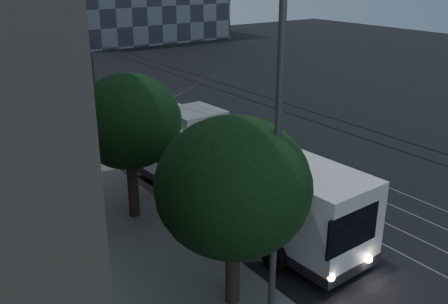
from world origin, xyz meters
TOP-DOWN VIEW (x-y plane):
  - ground at (0.00, 0.00)m, footprint 120.00×120.00m
  - sidewalk at (-7.50, 20.00)m, footprint 5.00×90.00m
  - tram_rails at (2.50, 20.00)m, footprint 4.52×90.00m
  - overhead_wires at (-4.97, 20.00)m, footprint 2.23×90.00m
  - trolleybus at (-2.90, 1.55)m, footprint 3.34×13.06m
  - pickup_silver at (-2.70, 8.00)m, footprint 3.31×5.63m
  - car_white_a at (-2.75, 18.31)m, footprint 2.18×3.88m
  - car_white_b at (-4.30, 19.50)m, footprint 3.92×5.63m
  - car_white_c at (-4.30, 24.50)m, footprint 1.50×4.21m
  - car_white_d at (-3.97, 32.47)m, footprint 3.03×4.50m
  - tree_0 at (-6.50, -3.42)m, footprint 4.53×4.53m
  - tree_1 at (-6.50, 3.52)m, footprint 4.17×4.17m
  - tree_2 at (-6.99, 12.30)m, footprint 3.93×3.93m
  - tree_3 at (-7.00, 17.72)m, footprint 4.72×4.72m
  - tree_4 at (-6.50, 24.44)m, footprint 4.79×4.79m
  - streetlamp_near at (-5.38, -4.45)m, footprint 2.52×0.44m
  - streetlamp_far at (-5.40, 23.20)m, footprint 2.16×0.44m

SIDE VIEW (x-z plane):
  - ground at x=0.00m, z-range 0.00..0.00m
  - tram_rails at x=2.50m, z-range 0.00..0.02m
  - sidewalk at x=-7.50m, z-range 0.00..0.15m
  - car_white_a at x=-2.75m, z-range 0.00..1.24m
  - car_white_c at x=-4.30m, z-range 0.00..1.38m
  - car_white_d at x=-3.97m, z-range 0.00..1.42m
  - pickup_silver at x=-2.70m, z-range 0.00..1.47m
  - car_white_b at x=-4.30m, z-range 0.00..1.51m
  - trolleybus at x=-2.90m, z-range -1.02..4.60m
  - overhead_wires at x=-4.97m, z-range 0.47..6.47m
  - tree_0 at x=-6.50m, z-range 0.98..7.05m
  - tree_4 at x=-6.50m, z-range 0.94..7.15m
  - tree_1 at x=-6.50m, z-range 1.16..7.28m
  - tree_3 at x=-7.00m, z-range 1.07..7.47m
  - tree_2 at x=-6.99m, z-range 1.31..7.53m
  - streetlamp_far at x=-5.40m, z-range 0.97..9.70m
  - streetlamp_near at x=-5.38m, z-range 1.04..11.52m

